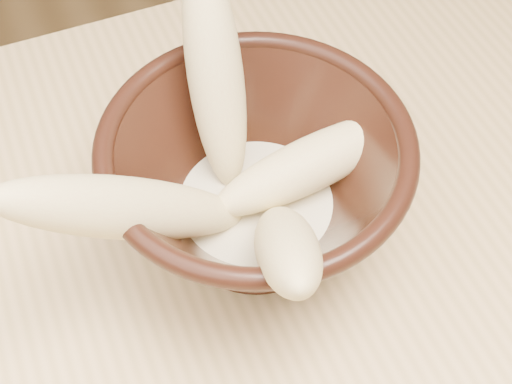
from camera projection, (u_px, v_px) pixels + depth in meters
bowl at (256, 184)px, 0.50m from camera, size 0.21×0.21×0.12m
milk_puddle at (256, 207)px, 0.52m from camera, size 0.12×0.12×0.02m
banana_upright at (215, 74)px, 0.49m from camera, size 0.06×0.12×0.17m
banana_left at (132, 208)px, 0.44m from camera, size 0.18×0.06×0.15m
banana_across at (313, 163)px, 0.51m from camera, size 0.16×0.05×0.05m
banana_front at (287, 248)px, 0.43m from camera, size 0.08×0.15×0.13m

